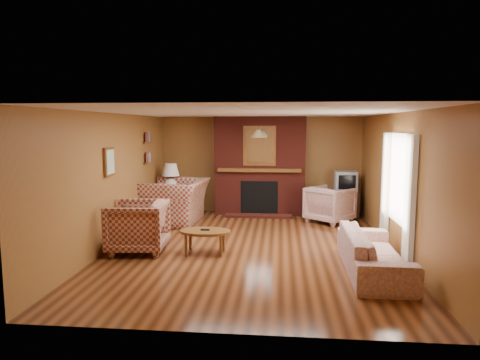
# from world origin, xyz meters

# --- Properties ---
(floor) EXTENTS (6.50, 6.50, 0.00)m
(floor) POSITION_xyz_m (0.00, 0.00, 0.00)
(floor) COLOR #3F1F0D
(floor) RESTS_ON ground
(ceiling) EXTENTS (6.50, 6.50, 0.00)m
(ceiling) POSITION_xyz_m (0.00, 0.00, 2.40)
(ceiling) COLOR silver
(ceiling) RESTS_ON wall_back
(wall_back) EXTENTS (6.50, 0.00, 6.50)m
(wall_back) POSITION_xyz_m (0.00, 3.25, 1.20)
(wall_back) COLOR olive
(wall_back) RESTS_ON floor
(wall_front) EXTENTS (6.50, 0.00, 6.50)m
(wall_front) POSITION_xyz_m (0.00, -3.25, 1.20)
(wall_front) COLOR olive
(wall_front) RESTS_ON floor
(wall_left) EXTENTS (0.00, 6.50, 6.50)m
(wall_left) POSITION_xyz_m (-2.50, 0.00, 1.20)
(wall_left) COLOR olive
(wall_left) RESTS_ON floor
(wall_right) EXTENTS (0.00, 6.50, 6.50)m
(wall_right) POSITION_xyz_m (2.50, 0.00, 1.20)
(wall_right) COLOR olive
(wall_right) RESTS_ON floor
(fireplace) EXTENTS (2.20, 0.82, 2.40)m
(fireplace) POSITION_xyz_m (0.00, 2.98, 1.18)
(fireplace) COLOR #571A13
(fireplace) RESTS_ON floor
(window_right) EXTENTS (0.10, 1.85, 2.00)m
(window_right) POSITION_xyz_m (2.45, -0.20, 1.13)
(window_right) COLOR beige
(window_right) RESTS_ON wall_right
(bookshelf) EXTENTS (0.09, 0.55, 0.71)m
(bookshelf) POSITION_xyz_m (-2.44, 1.90, 1.67)
(bookshelf) COLOR brown
(bookshelf) RESTS_ON wall_left
(botanical_print) EXTENTS (0.05, 0.40, 0.50)m
(botanical_print) POSITION_xyz_m (-2.47, -0.30, 1.55)
(botanical_print) COLOR brown
(botanical_print) RESTS_ON wall_left
(pendant_light) EXTENTS (0.36, 0.36, 0.48)m
(pendant_light) POSITION_xyz_m (0.00, 2.30, 2.00)
(pendant_light) COLOR black
(pendant_light) RESTS_ON ceiling
(plaid_loveseat) EXTENTS (1.39, 1.56, 0.96)m
(plaid_loveseat) POSITION_xyz_m (-1.85, 1.89, 0.48)
(plaid_loveseat) COLOR maroon
(plaid_loveseat) RESTS_ON floor
(plaid_armchair) EXTENTS (1.05, 1.02, 0.89)m
(plaid_armchair) POSITION_xyz_m (-1.95, -0.44, 0.44)
(plaid_armchair) COLOR maroon
(plaid_armchair) RESTS_ON floor
(floral_sofa) EXTENTS (0.85, 2.10, 0.61)m
(floral_sofa) POSITION_xyz_m (1.90, -1.14, 0.31)
(floral_sofa) COLOR beige
(floral_sofa) RESTS_ON floor
(floral_armchair) EXTENTS (1.24, 1.24, 0.81)m
(floral_armchair) POSITION_xyz_m (1.63, 2.21, 0.41)
(floral_armchair) COLOR beige
(floral_armchair) RESTS_ON floor
(coffee_table) EXTENTS (0.88, 0.54, 0.43)m
(coffee_table) POSITION_xyz_m (-0.76, -0.46, 0.36)
(coffee_table) COLOR brown
(coffee_table) RESTS_ON floor
(side_table) EXTENTS (0.50, 0.50, 0.60)m
(side_table) POSITION_xyz_m (-2.10, 2.45, 0.30)
(side_table) COLOR brown
(side_table) RESTS_ON floor
(table_lamp) EXTENTS (0.41, 0.41, 0.68)m
(table_lamp) POSITION_xyz_m (-2.10, 2.45, 0.98)
(table_lamp) COLOR white
(table_lamp) RESTS_ON side_table
(tv_stand) EXTENTS (0.61, 0.56, 0.64)m
(tv_stand) POSITION_xyz_m (2.05, 2.80, 0.32)
(tv_stand) COLOR black
(tv_stand) RESTS_ON floor
(crt_tv) EXTENTS (0.52, 0.52, 0.47)m
(crt_tv) POSITION_xyz_m (2.05, 2.79, 0.87)
(crt_tv) COLOR #9C9EA3
(crt_tv) RESTS_ON tv_stand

